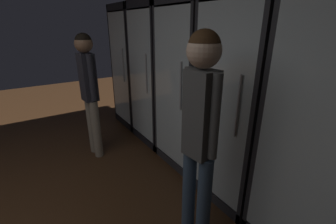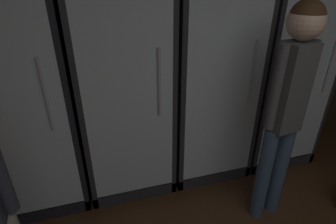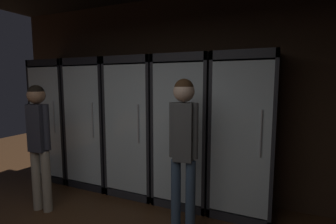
{
  "view_description": "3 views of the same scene",
  "coord_description": "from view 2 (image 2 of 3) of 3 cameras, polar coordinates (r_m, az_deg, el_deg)",
  "views": [
    {
      "loc": [
        1.48,
        1.05,
        1.67
      ],
      "look_at": [
        -0.44,
        2.29,
        0.8
      ],
      "focal_mm": 24.78,
      "sensor_mm": 36.0,
      "label": 1
    },
    {
      "loc": [
        -0.83,
        0.67,
        1.8
      ],
      "look_at": [
        -0.34,
        2.31,
        0.89
      ],
      "focal_mm": 29.23,
      "sensor_mm": 36.0,
      "label": 2
    },
    {
      "loc": [
        1.28,
        -0.37,
        1.61
      ],
      "look_at": [
        0.08,
        2.32,
        1.26
      ],
      "focal_mm": 26.95,
      "sensor_mm": 36.0,
      "label": 3
    }
  ],
  "objects": [
    {
      "name": "wall_back",
      "position": [
        2.53,
        2.98,
        18.92
      ],
      "size": [
        6.0,
        0.06,
        2.8
      ],
      "primitive_type": "cube",
      "color": "#382619",
      "rests_on": "ground"
    },
    {
      "name": "cooler_left",
      "position": [
        2.3,
        -28.14,
        2.93
      ],
      "size": [
        0.72,
        0.59,
        1.96
      ],
      "color": "black",
      "rests_on": "ground"
    },
    {
      "name": "cooler_center",
      "position": [
        2.25,
        -9.4,
        5.47
      ],
      "size": [
        0.72,
        0.59,
        1.96
      ],
      "color": "#2B2B30",
      "rests_on": "ground"
    },
    {
      "name": "cooler_right",
      "position": [
        2.44,
        8.37,
        7.85
      ],
      "size": [
        0.72,
        0.59,
        1.96
      ],
      "color": "#2B2B30",
      "rests_on": "ground"
    },
    {
      "name": "cooler_far_right",
      "position": [
        2.83,
        22.47,
        8.51
      ],
      "size": [
        0.72,
        0.59,
        1.96
      ],
      "color": "#2B2B30",
      "rests_on": "ground"
    },
    {
      "name": "shopper_far",
      "position": [
        1.97,
        23.78,
        2.46
      ],
      "size": [
        0.3,
        0.22,
        1.65
      ],
      "color": "#384C66",
      "rests_on": "ground"
    }
  ]
}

